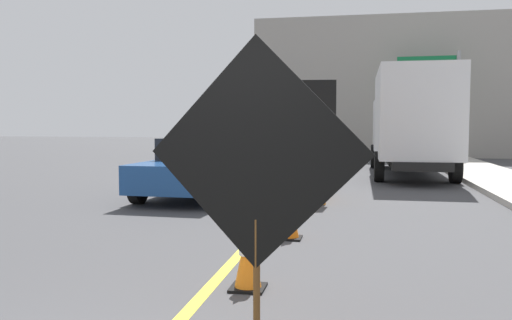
{
  "coord_description": "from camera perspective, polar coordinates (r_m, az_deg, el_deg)",
  "views": [
    {
      "loc": [
        1.5,
        -2.03,
        1.72
      ],
      "look_at": [
        0.33,
        4.11,
        1.29
      ],
      "focal_mm": 37.03,
      "sensor_mm": 36.0,
      "label": 1
    }
  ],
  "objects": [
    {
      "name": "traffic_cone_near_sign",
      "position": [
        5.56,
        -0.88,
        -10.35
      ],
      "size": [
        0.36,
        0.36,
        0.71
      ],
      "color": "black",
      "rests_on": "ground"
    },
    {
      "name": "arrow_board_trailer",
      "position": [
        12.11,
        4.79,
        -1.92
      ],
      "size": [
        1.6,
        1.9,
        2.7
      ],
      "color": "orange",
      "rests_on": "ground"
    },
    {
      "name": "traffic_cone_far_lane",
      "position": [
        10.26,
        4.56,
        -3.81
      ],
      "size": [
        0.36,
        0.36,
        0.68
      ],
      "color": "black",
      "rests_on": "ground"
    },
    {
      "name": "lane_center_stripe",
      "position": [
        8.35,
        0.24,
        -7.9
      ],
      "size": [
        0.14,
        36.0,
        0.01
      ],
      "primitive_type": "cube",
      "color": "yellow",
      "rests_on": "ground"
    },
    {
      "name": "traffic_cone_mid_lane",
      "position": [
        7.91,
        3.64,
        -5.84
      ],
      "size": [
        0.36,
        0.36,
        0.76
      ],
      "color": "black",
      "rests_on": "ground"
    },
    {
      "name": "pickup_car",
      "position": [
        12.63,
        -5.74,
        -0.7
      ],
      "size": [
        2.24,
        4.62,
        1.38
      ],
      "color": "navy",
      "rests_on": "ground"
    },
    {
      "name": "roadwork_sign",
      "position": [
        3.68,
        0.05,
        0.04
      ],
      "size": [
        1.62,
        0.28,
        2.33
      ],
      "color": "#593819",
      "rests_on": "ground"
    },
    {
      "name": "far_building_block",
      "position": [
        31.94,
        16.6,
        7.17
      ],
      "size": [
        16.99,
        8.56,
        7.18
      ],
      "primitive_type": "cube",
      "color": "gray",
      "rests_on": "ground"
    },
    {
      "name": "highway_guide_sign",
      "position": [
        25.75,
        19.25,
        7.54
      ],
      "size": [
        2.79,
        0.24,
        5.0
      ],
      "color": "gray",
      "rests_on": "ground"
    },
    {
      "name": "box_truck",
      "position": [
        18.1,
        16.4,
        4.12
      ],
      "size": [
        2.45,
        7.82,
        3.36
      ],
      "color": "black",
      "rests_on": "ground"
    }
  ]
}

